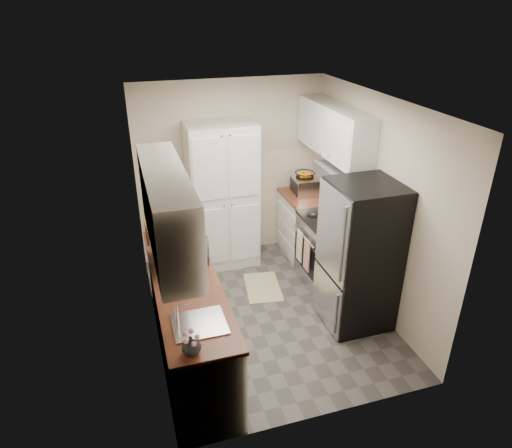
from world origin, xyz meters
name	(u,v)px	position (x,y,z in m)	size (l,w,h in m)	color
ground	(267,312)	(0.00, 0.00, 0.00)	(3.20, 3.20, 0.00)	#56514C
room_shell	(267,187)	(-0.02, -0.01, 1.63)	(2.64, 3.24, 2.52)	beige
pantry_cabinet	(223,197)	(-0.20, 1.32, 1.00)	(0.90, 0.55, 2.00)	silver
base_cabinet_left	(189,319)	(-0.99, -0.43, 0.44)	(0.60, 2.30, 0.88)	silver
countertop_left	(186,281)	(-0.99, -0.43, 0.90)	(0.63, 2.33, 0.04)	brown
base_cabinet_right	(306,226)	(0.99, 1.19, 0.44)	(0.60, 0.80, 0.88)	silver
countertop_right	(308,197)	(0.99, 1.19, 0.90)	(0.63, 0.83, 0.04)	brown
electric_range	(329,250)	(0.97, 0.39, 0.48)	(0.71, 0.78, 1.13)	#B7B7BC
refrigerator	(360,256)	(0.94, -0.41, 0.85)	(0.70, 0.72, 1.70)	#B7B7BC
microwave	(180,245)	(-0.97, -0.02, 1.09)	(0.60, 0.41, 0.33)	#BCBDC1
wine_bottle	(158,227)	(-1.14, 0.52, 1.06)	(0.07, 0.07, 0.29)	black
flower_vase	(191,345)	(-1.11, -1.48, 1.00)	(0.15, 0.15, 0.16)	beige
cutting_board	(169,224)	(-1.01, 0.58, 1.05)	(0.02, 0.21, 0.27)	#43822E
toaster_oven	(305,185)	(0.98, 1.28, 1.04)	(0.33, 0.42, 0.24)	#BCBCC1
fruit_basket	(305,173)	(0.97, 1.28, 1.22)	(0.27, 0.27, 0.12)	orange
kitchen_mat	(263,287)	(0.11, 0.50, 0.01)	(0.43, 0.69, 0.01)	#C9C189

